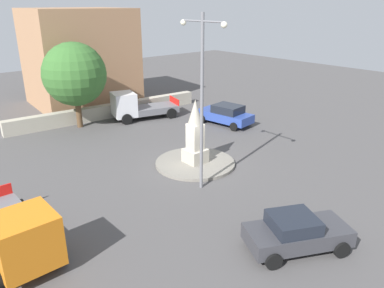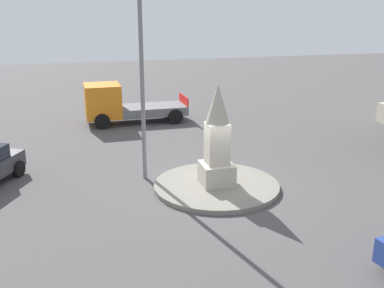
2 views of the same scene
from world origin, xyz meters
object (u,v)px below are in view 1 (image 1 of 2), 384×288
at_px(streetlamp, 202,90).
at_px(car_dark_grey_waiting, 296,232).
at_px(car_blue_far_side, 226,114).
at_px(truck_white_parked_left, 137,107).
at_px(monument, 195,135).
at_px(truck_orange_passing, 17,233).
at_px(tree_near_wall, 74,74).
at_px(corner_building, 80,58).

bearing_deg(streetlamp, car_dark_grey_waiting, 173.81).
bearing_deg(car_blue_far_side, truck_white_parked_left, 38.67).
bearing_deg(monument, truck_orange_passing, 102.09).
bearing_deg(streetlamp, monument, -35.04).
distance_m(truck_white_parked_left, tree_near_wall, 5.44).
xyz_separation_m(streetlamp, truck_white_parked_left, (12.32, -4.06, -4.04)).
xyz_separation_m(car_dark_grey_waiting, truck_white_parked_left, (18.48, -4.72, 0.31)).
xyz_separation_m(streetlamp, car_blue_far_side, (6.71, -8.55, -4.29)).
height_order(car_dark_grey_waiting, corner_building, corner_building).
height_order(monument, car_blue_far_side, monument).
height_order(car_dark_grey_waiting, tree_near_wall, tree_near_wall).
bearing_deg(car_blue_far_side, streetlamp, 128.11).
xyz_separation_m(monument, truck_white_parked_left, (9.92, -2.38, -0.78)).
height_order(streetlamp, car_dark_grey_waiting, streetlamp).
xyz_separation_m(car_blue_far_side, car_dark_grey_waiting, (-12.87, 9.22, -0.06)).
relative_size(monument, streetlamp, 0.44).
relative_size(corner_building, tree_near_wall, 1.34).
bearing_deg(truck_orange_passing, car_blue_far_side, -69.34).
relative_size(streetlamp, truck_white_parked_left, 1.54).
relative_size(streetlamp, car_dark_grey_waiting, 1.99).
distance_m(streetlamp, corner_building, 20.12).
bearing_deg(truck_orange_passing, truck_white_parked_left, -46.71).
relative_size(streetlamp, truck_orange_passing, 1.49).
height_order(monument, truck_orange_passing, monument).
xyz_separation_m(truck_orange_passing, corner_building, (19.74, -11.90, 3.16)).
distance_m(car_blue_far_side, tree_near_wall, 11.63).
relative_size(streetlamp, corner_building, 1.01).
xyz_separation_m(truck_orange_passing, truck_white_parked_left, (12.19, -12.94, -0.02)).
xyz_separation_m(streetlamp, car_dark_grey_waiting, (-6.16, 0.67, -4.35)).
bearing_deg(truck_white_parked_left, streetlamp, 161.78).
xyz_separation_m(car_blue_far_side, tree_near_wall, (6.76, 8.90, 3.21)).
relative_size(monument, truck_orange_passing, 0.65).
relative_size(car_blue_far_side, car_dark_grey_waiting, 1.07).
distance_m(monument, corner_building, 17.69).
height_order(streetlamp, tree_near_wall, streetlamp).
xyz_separation_m(truck_orange_passing, tree_near_wall, (13.33, -8.53, 2.94)).
distance_m(car_blue_far_side, truck_orange_passing, 18.63).
xyz_separation_m(monument, tree_near_wall, (11.07, 2.03, 2.18)).
bearing_deg(truck_white_parked_left, monument, 166.53).
relative_size(car_dark_grey_waiting, corner_building, 0.51).
height_order(car_blue_far_side, tree_near_wall, tree_near_wall).
bearing_deg(tree_near_wall, corner_building, -27.78).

